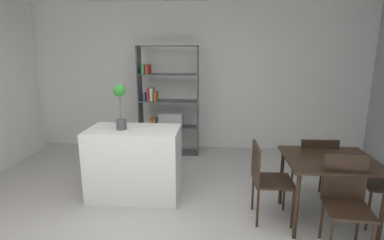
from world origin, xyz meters
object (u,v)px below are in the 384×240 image
object	(u,v)px
open_bookshelf	(166,107)
dining_chair_island_side	(265,175)
dining_table	(329,166)
dining_chair_near	(346,195)
dining_chair_far	(315,163)
potted_plant_on_island	(120,103)
kitchen_island	(135,163)

from	to	relation	value
open_bookshelf	dining_chair_island_side	size ratio (longest dim) A/B	2.23
dining_table	dining_chair_island_side	xyz separation A→B (m)	(-0.70, -0.00, -0.13)
open_bookshelf	dining_chair_near	distance (m)	3.46
dining_chair_island_side	dining_chair_far	bearing A→B (deg)	-58.22
dining_chair_near	dining_table	bearing A→B (deg)	97.45
potted_plant_on_island	open_bookshelf	world-z (taller)	open_bookshelf
potted_plant_on_island	dining_chair_island_side	xyz separation A→B (m)	(1.77, -0.41, -0.73)
dining_chair_island_side	dining_chair_far	xyz separation A→B (m)	(0.70, 0.45, -0.02)
open_bookshelf	dining_chair_island_side	distance (m)	2.68
dining_table	dining_chair_near	bearing A→B (deg)	-88.66
dining_table	dining_chair_island_side	bearing A→B (deg)	-179.83
dining_table	potted_plant_on_island	bearing A→B (deg)	170.59
dining_chair_near	dining_chair_far	size ratio (longest dim) A/B	1.08
dining_table	open_bookshelf	bearing A→B (deg)	134.89
kitchen_island	potted_plant_on_island	size ratio (longest dim) A/B	2.04
open_bookshelf	dining_chair_island_side	xyz separation A→B (m)	(1.49, -2.20, -0.34)
dining_table	dining_chair_near	distance (m)	0.46
open_bookshelf	dining_chair_near	world-z (taller)	open_bookshelf
dining_chair_near	kitchen_island	bearing A→B (deg)	165.24
open_bookshelf	dining_table	distance (m)	3.11
open_bookshelf	dining_chair_near	bearing A→B (deg)	-50.24
kitchen_island	dining_table	distance (m)	2.38
potted_plant_on_island	dining_chair_near	bearing A→B (deg)	-19.03
kitchen_island	dining_chair_island_side	world-z (taller)	kitchen_island
dining_table	dining_chair_near	xyz separation A→B (m)	(0.01, -0.45, -0.13)
open_bookshelf	dining_chair_island_side	bearing A→B (deg)	-55.86
dining_chair_far	open_bookshelf	bearing A→B (deg)	-39.21
potted_plant_on_island	dining_table	xyz separation A→B (m)	(2.47, -0.41, -0.60)
kitchen_island	dining_chair_near	size ratio (longest dim) A/B	1.26
open_bookshelf	dining_chair_far	xyz separation A→B (m)	(2.19, -1.75, -0.36)
potted_plant_on_island	dining_table	distance (m)	2.58
dining_table	dining_chair_island_side	world-z (taller)	dining_chair_island_side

